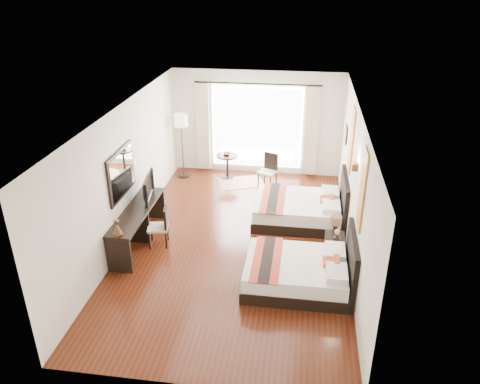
# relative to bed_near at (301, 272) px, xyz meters

# --- Properties ---
(floor) EXTENTS (4.50, 7.50, 0.01)m
(floor) POSITION_rel_bed_near_xyz_m (-1.35, 1.27, -0.28)
(floor) COLOR #361609
(floor) RESTS_ON ground
(ceiling) EXTENTS (4.50, 7.50, 0.02)m
(ceiling) POSITION_rel_bed_near_xyz_m (-1.35, 1.27, 2.51)
(ceiling) COLOR white
(ceiling) RESTS_ON wall_headboard
(wall_headboard) EXTENTS (0.01, 7.50, 2.80)m
(wall_headboard) POSITION_rel_bed_near_xyz_m (0.89, 1.27, 1.12)
(wall_headboard) COLOR silver
(wall_headboard) RESTS_ON floor
(wall_desk) EXTENTS (0.01, 7.50, 2.80)m
(wall_desk) POSITION_rel_bed_near_xyz_m (-3.60, 1.27, 1.12)
(wall_desk) COLOR silver
(wall_desk) RESTS_ON floor
(wall_window) EXTENTS (4.50, 0.01, 2.80)m
(wall_window) POSITION_rel_bed_near_xyz_m (-1.35, 5.02, 1.12)
(wall_window) COLOR silver
(wall_window) RESTS_ON floor
(wall_entry) EXTENTS (4.50, 0.01, 2.80)m
(wall_entry) POSITION_rel_bed_near_xyz_m (-1.35, -2.47, 1.12)
(wall_entry) COLOR silver
(wall_entry) RESTS_ON floor
(window_glass) EXTENTS (2.40, 0.02, 2.20)m
(window_glass) POSITION_rel_bed_near_xyz_m (-1.35, 5.00, 1.02)
(window_glass) COLOR white
(window_glass) RESTS_ON wall_window
(sheer_curtain) EXTENTS (2.30, 0.02, 2.10)m
(sheer_curtain) POSITION_rel_bed_near_xyz_m (-1.35, 4.94, 1.02)
(sheer_curtain) COLOR white
(sheer_curtain) RESTS_ON wall_window
(drape_left) EXTENTS (0.35, 0.14, 2.35)m
(drape_left) POSITION_rel_bed_near_xyz_m (-2.80, 4.90, 1.00)
(drape_left) COLOR beige
(drape_left) RESTS_ON floor
(drape_right) EXTENTS (0.35, 0.14, 2.35)m
(drape_right) POSITION_rel_bed_near_xyz_m (0.10, 4.90, 1.00)
(drape_right) COLOR beige
(drape_right) RESTS_ON floor
(art_panel_near) EXTENTS (0.03, 0.50, 1.35)m
(art_panel_near) POSITION_rel_bed_near_xyz_m (0.88, -0.00, 1.67)
(art_panel_near) COLOR maroon
(art_panel_near) RESTS_ON wall_headboard
(art_panel_far) EXTENTS (0.03, 0.50, 1.35)m
(art_panel_far) POSITION_rel_bed_near_xyz_m (0.88, 2.39, 1.67)
(art_panel_far) COLOR maroon
(art_panel_far) RESTS_ON wall_headboard
(wall_sconce) EXTENTS (0.10, 0.14, 0.14)m
(wall_sconce) POSITION_rel_bed_near_xyz_m (0.84, 1.04, 1.64)
(wall_sconce) COLOR #4A2F1A
(wall_sconce) RESTS_ON wall_headboard
(mirror_frame) EXTENTS (0.04, 1.25, 0.95)m
(mirror_frame) POSITION_rel_bed_near_xyz_m (-3.57, 0.99, 1.27)
(mirror_frame) COLOR black
(mirror_frame) RESTS_ON wall_desk
(mirror_glass) EXTENTS (0.01, 1.12, 0.82)m
(mirror_glass) POSITION_rel_bed_near_xyz_m (-3.55, 0.99, 1.27)
(mirror_glass) COLOR white
(mirror_glass) RESTS_ON mirror_frame
(bed_near) EXTENTS (1.90, 1.48, 1.07)m
(bed_near) POSITION_rel_bed_near_xyz_m (0.00, 0.00, 0.00)
(bed_near) COLOR black
(bed_near) RESTS_ON floor
(bed_far) EXTENTS (2.00, 1.56, 1.12)m
(bed_far) POSITION_rel_bed_near_xyz_m (-0.05, 2.39, 0.01)
(bed_far) COLOR black
(bed_far) RESTS_ON floor
(nightstand) EXTENTS (0.38, 0.47, 0.45)m
(nightstand) POSITION_rel_bed_near_xyz_m (0.62, 1.04, -0.05)
(nightstand) COLOR black
(nightstand) RESTS_ON floor
(table_lamp) EXTENTS (0.22, 0.22, 0.35)m
(table_lamp) POSITION_rel_bed_near_xyz_m (0.62, 1.11, 0.46)
(table_lamp) COLOR black
(table_lamp) RESTS_ON nightstand
(vase) EXTENTS (0.14, 0.14, 0.14)m
(vase) POSITION_rel_bed_near_xyz_m (0.63, 0.86, 0.29)
(vase) COLOR black
(vase) RESTS_ON nightstand
(console_desk) EXTENTS (0.50, 2.20, 0.76)m
(console_desk) POSITION_rel_bed_near_xyz_m (-3.34, 0.99, 0.10)
(console_desk) COLOR black
(console_desk) RESTS_ON floor
(television) EXTENTS (0.26, 0.91, 0.52)m
(television) POSITION_rel_bed_near_xyz_m (-3.32, 1.52, 0.74)
(television) COLOR black
(television) RESTS_ON console_desk
(bronze_figurine) EXTENTS (0.23, 0.23, 0.29)m
(bronze_figurine) POSITION_rel_bed_near_xyz_m (-3.34, -0.01, 0.62)
(bronze_figurine) COLOR #4A2F1A
(bronze_figurine) RESTS_ON console_desk
(desk_chair) EXTENTS (0.46, 0.46, 0.86)m
(desk_chair) POSITION_rel_bed_near_xyz_m (-2.90, 0.96, -0.02)
(desk_chair) COLOR tan
(desk_chair) RESTS_ON floor
(floor_lamp) EXTENTS (0.35, 0.35, 1.74)m
(floor_lamp) POSITION_rel_bed_near_xyz_m (-3.27, 4.41, 1.20)
(floor_lamp) COLOR black
(floor_lamp) RESTS_ON floor
(side_table) EXTENTS (0.56, 0.56, 0.65)m
(side_table) POSITION_rel_bed_near_xyz_m (-2.08, 4.53, 0.05)
(side_table) COLOR black
(side_table) RESTS_ON floor
(fruit_bowl) EXTENTS (0.21, 0.21, 0.05)m
(fruit_bowl) POSITION_rel_bed_near_xyz_m (-2.10, 4.52, 0.39)
(fruit_bowl) COLOR #412617
(fruit_bowl) RESTS_ON side_table
(window_chair) EXTENTS (0.53, 0.53, 0.88)m
(window_chair) POSITION_rel_bed_near_xyz_m (-0.96, 4.10, -0.01)
(window_chair) COLOR tan
(window_chair) RESTS_ON floor
(jute_rug) EXTENTS (1.36, 1.14, 0.01)m
(jute_rug) POSITION_rel_bed_near_xyz_m (-1.67, 4.22, -0.27)
(jute_rug) COLOR tan
(jute_rug) RESTS_ON floor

